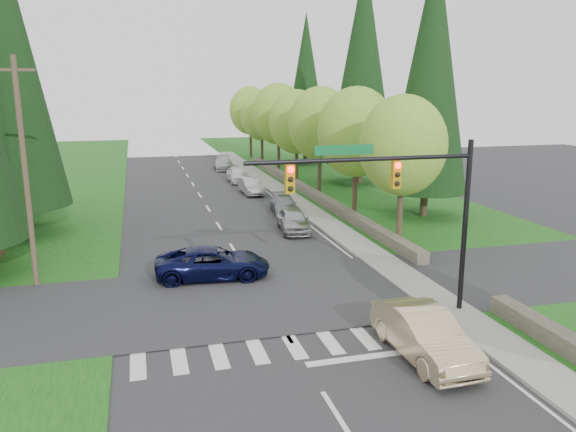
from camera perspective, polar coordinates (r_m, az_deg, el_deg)
name	(u,v)px	position (r m, az deg, el deg)	size (l,w,h in m)	color
ground	(324,394)	(17.12, 3.66, -17.59)	(120.00, 120.00, 0.00)	#28282B
grass_east	(410,217)	(39.30, 12.28, -0.10)	(14.00, 110.00, 0.06)	#184B14
cross_street	(263,297)	(24.08, -2.52, -8.23)	(120.00, 8.00, 0.10)	#28282B
sidewalk_east	(316,215)	(38.77, 2.89, 0.06)	(1.80, 80.00, 0.13)	gray
curb_east	(304,216)	(38.52, 1.68, -0.01)	(0.20, 80.00, 0.13)	gray
stone_wall_north	(306,190)	(46.69, 1.85, 2.64)	(0.70, 40.00, 0.70)	#4C4438
traffic_signal	(399,191)	(20.94, 11.26, 2.49)	(8.70, 0.37, 6.80)	black
utility_pole	(25,172)	(26.58, -25.14, 4.04)	(1.60, 0.24, 10.00)	#473828
decid_tree_0	(403,146)	(31.42, 11.59, 7.03)	(4.80, 4.80, 8.37)	#38281C
decid_tree_1	(356,132)	(37.80, 6.96, 8.45)	(5.20, 5.20, 8.80)	#38281C
decid_tree_2	(320,124)	(44.28, 3.29, 9.34)	(5.00, 5.00, 8.82)	#38281C
decid_tree_3	(297,122)	(51.00, 0.88, 9.53)	(5.00, 5.00, 8.55)	#38281C
decid_tree_4	(279,114)	(57.75, -0.97, 10.32)	(5.40, 5.40, 9.18)	#38281C
decid_tree_5	(262,116)	(64.53, -2.69, 10.11)	(4.80, 4.80, 8.30)	#38281C
decid_tree_6	(250,111)	(71.38, -3.85, 10.63)	(5.20, 5.20, 8.86)	#38281C
conifer_e_a	(431,70)	(38.83, 14.35, 14.17)	(5.44, 5.44, 17.80)	#38281C
conifer_e_b	(363,63)	(51.92, 7.61, 15.14)	(6.12, 6.12, 19.80)	#38281C
conifer_e_c	(306,82)	(64.74, 1.83, 13.46)	(5.10, 5.10, 16.80)	#38281C
sedan_champagne	(424,334)	(19.29, 13.66, -11.58)	(1.70, 4.88, 1.61)	beige
suv_navy	(213,263)	(26.35, -7.65, -4.76)	(2.43, 5.27, 1.46)	#0A0E35
parked_car_a	(293,220)	(34.54, 0.55, -0.41)	(1.70, 4.22, 1.44)	#9FA0A4
parked_car_b	(284,205)	(39.61, -0.39, 1.17)	(1.72, 4.22, 1.23)	gray
parked_car_c	(251,186)	(46.83, -3.79, 3.04)	(1.41, 4.05, 1.34)	#A6A5AA
parked_car_d	(238,174)	(52.85, -5.13, 4.23)	(1.74, 4.33, 1.47)	silver
parked_car_e	(224,163)	(61.27, -6.55, 5.32)	(1.87, 4.61, 1.34)	#A8A9AD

